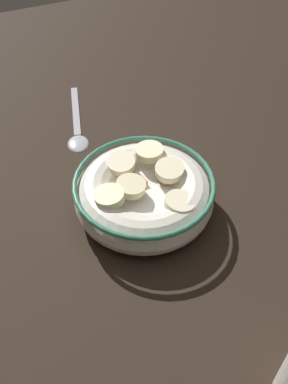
{
  "coord_description": "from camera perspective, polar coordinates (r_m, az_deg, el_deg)",
  "views": [
    {
      "loc": [
        -14.33,
        -34.74,
        43.0
      ],
      "look_at": [
        0.0,
        0.0,
        3.0
      ],
      "focal_mm": 43.1,
      "sensor_mm": 36.0,
      "label": 1
    }
  ],
  "objects": [
    {
      "name": "cereal_bowl",
      "position": [
        0.55,
        -0.0,
        -0.2
      ],
      "size": [
        16.85,
        16.85,
        5.62
      ],
      "color": "silver",
      "rests_on": "ground_plane"
    },
    {
      "name": "ground_plane",
      "position": [
        0.58,
        -0.0,
        -2.71
      ],
      "size": [
        119.56,
        119.56,
        2.0
      ],
      "primitive_type": "cube",
      "color": "black"
    },
    {
      "name": "spoon",
      "position": [
        0.68,
        -8.26,
        7.48
      ],
      "size": [
        5.76,
        15.75,
        0.8
      ],
      "color": "#A5A5AD",
      "rests_on": "ground_plane"
    }
  ]
}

